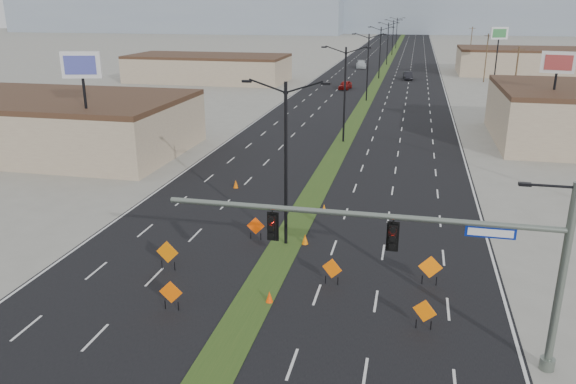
% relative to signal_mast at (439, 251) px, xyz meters
% --- Properties ---
extents(ground, '(600.00, 600.00, 0.00)m').
position_rel_signal_mast_xyz_m(ground, '(-8.56, -2.00, -4.79)').
color(ground, gray).
rests_on(ground, ground).
extents(road_surface, '(25.00, 400.00, 0.02)m').
position_rel_signal_mast_xyz_m(road_surface, '(-8.56, 98.00, -4.79)').
color(road_surface, black).
rests_on(road_surface, ground).
extents(median_strip, '(2.00, 400.00, 0.04)m').
position_rel_signal_mast_xyz_m(median_strip, '(-8.56, 98.00, -4.79)').
color(median_strip, '#284819').
rests_on(median_strip, ground).
extents(building_sw_far, '(30.00, 14.00, 4.50)m').
position_rel_signal_mast_xyz_m(building_sw_far, '(-40.56, 83.00, -2.54)').
color(building_sw_far, tan).
rests_on(building_sw_far, ground).
extents(building_se_far, '(44.00, 16.00, 5.00)m').
position_rel_signal_mast_xyz_m(building_se_far, '(29.44, 108.00, -2.29)').
color(building_se_far, tan).
rests_on(building_se_far, ground).
extents(mesa_west, '(180.00, 50.00, 22.00)m').
position_rel_signal_mast_xyz_m(mesa_west, '(-128.56, 278.00, 6.21)').
color(mesa_west, '#8794A8').
rests_on(mesa_west, ground).
extents(mesa_center, '(220.00, 50.00, 28.00)m').
position_rel_signal_mast_xyz_m(mesa_center, '(31.44, 298.00, 9.21)').
color(mesa_center, '#8794A8').
rests_on(mesa_center, ground).
extents(mesa_backdrop, '(140.00, 50.00, 32.00)m').
position_rel_signal_mast_xyz_m(mesa_backdrop, '(-38.56, 318.00, 11.21)').
color(mesa_backdrop, '#8794A8').
rests_on(mesa_backdrop, ground).
extents(signal_mast, '(16.30, 0.60, 8.00)m').
position_rel_signal_mast_xyz_m(signal_mast, '(0.00, 0.00, 0.00)').
color(signal_mast, slate).
rests_on(signal_mast, ground).
extents(streetlight_0, '(5.15, 0.24, 10.02)m').
position_rel_signal_mast_xyz_m(streetlight_0, '(-8.56, 10.00, 0.63)').
color(streetlight_0, black).
rests_on(streetlight_0, ground).
extents(streetlight_1, '(5.15, 0.24, 10.02)m').
position_rel_signal_mast_xyz_m(streetlight_1, '(-8.56, 38.00, 0.63)').
color(streetlight_1, black).
rests_on(streetlight_1, ground).
extents(streetlight_2, '(5.15, 0.24, 10.02)m').
position_rel_signal_mast_xyz_m(streetlight_2, '(-8.56, 66.00, 0.63)').
color(streetlight_2, black).
rests_on(streetlight_2, ground).
extents(streetlight_3, '(5.15, 0.24, 10.02)m').
position_rel_signal_mast_xyz_m(streetlight_3, '(-8.56, 94.00, 0.63)').
color(streetlight_3, black).
rests_on(streetlight_3, ground).
extents(streetlight_4, '(5.15, 0.24, 10.02)m').
position_rel_signal_mast_xyz_m(streetlight_4, '(-8.56, 122.00, 0.63)').
color(streetlight_4, black).
rests_on(streetlight_4, ground).
extents(streetlight_5, '(5.15, 0.24, 10.02)m').
position_rel_signal_mast_xyz_m(streetlight_5, '(-8.56, 150.00, 0.63)').
color(streetlight_5, black).
rests_on(streetlight_5, ground).
extents(streetlight_6, '(5.15, 0.24, 10.02)m').
position_rel_signal_mast_xyz_m(streetlight_6, '(-8.56, 178.00, 0.63)').
color(streetlight_6, black).
rests_on(streetlight_6, ground).
extents(utility_pole_1, '(1.60, 0.20, 9.00)m').
position_rel_signal_mast_xyz_m(utility_pole_1, '(11.44, 58.00, -0.12)').
color(utility_pole_1, '#4C3823').
rests_on(utility_pole_1, ground).
extents(utility_pole_2, '(1.60, 0.20, 9.00)m').
position_rel_signal_mast_xyz_m(utility_pole_2, '(11.44, 93.00, -0.12)').
color(utility_pole_2, '#4C3823').
rests_on(utility_pole_2, ground).
extents(utility_pole_3, '(1.60, 0.20, 9.00)m').
position_rel_signal_mast_xyz_m(utility_pole_3, '(11.44, 128.00, -0.12)').
color(utility_pole_3, '#4C3823').
rests_on(utility_pole_3, ground).
extents(car_left, '(2.24, 4.46, 1.46)m').
position_rel_signal_mast_xyz_m(car_left, '(-13.30, 77.86, -4.06)').
color(car_left, maroon).
rests_on(car_left, ground).
extents(car_mid, '(2.08, 4.69, 1.50)m').
position_rel_signal_mast_xyz_m(car_mid, '(-2.85, 93.77, -4.04)').
color(car_mid, black).
rests_on(car_mid, ground).
extents(car_far, '(2.83, 5.85, 1.64)m').
position_rel_signal_mast_xyz_m(car_far, '(-13.97, 113.26, -3.97)').
color(car_far, silver).
rests_on(car_far, ground).
extents(construction_sign_0, '(1.32, 0.08, 1.75)m').
position_rel_signal_mast_xyz_m(construction_sign_0, '(-14.18, 5.02, -3.76)').
color(construction_sign_0, '#D56504').
rests_on(construction_sign_0, ground).
extents(construction_sign_1, '(1.17, 0.09, 1.56)m').
position_rel_signal_mast_xyz_m(construction_sign_1, '(-12.20, 1.00, -3.88)').
color(construction_sign_1, '#E15504').
rests_on(construction_sign_1, ground).
extents(construction_sign_2, '(1.12, 0.15, 1.50)m').
position_rel_signal_mast_xyz_m(construction_sign_2, '(-10.56, 10.21, -3.91)').
color(construction_sign_2, '#F94705').
rests_on(construction_sign_2, ground).
extents(construction_sign_3, '(1.09, 0.36, 1.50)m').
position_rel_signal_mast_xyz_m(construction_sign_3, '(-4.99, 5.31, -3.91)').
color(construction_sign_3, '#F56105').
rests_on(construction_sign_3, ground).
extents(construction_sign_4, '(1.07, 0.45, 1.51)m').
position_rel_signal_mast_xyz_m(construction_sign_4, '(-0.26, 1.93, -3.91)').
color(construction_sign_4, '#FF6D05').
rests_on(construction_sign_4, ground).
extents(construction_sign_5, '(1.26, 0.07, 1.68)m').
position_rel_signal_mast_xyz_m(construction_sign_5, '(0.06, 6.38, -3.80)').
color(construction_sign_5, '#FF6E05').
rests_on(construction_sign_5, ground).
extents(cone_0, '(0.45, 0.45, 0.64)m').
position_rel_signal_mast_xyz_m(cone_0, '(-7.74, 2.73, -4.47)').
color(cone_0, '#FF4505').
rests_on(cone_0, ground).
extents(cone_1, '(0.42, 0.42, 0.65)m').
position_rel_signal_mast_xyz_m(cone_1, '(-7.11, 15.93, -4.47)').
color(cone_1, orange).
rests_on(cone_1, ground).
extents(cone_2, '(0.46, 0.46, 0.67)m').
position_rel_signal_mast_xyz_m(cone_2, '(-7.38, 10.19, -4.46)').
color(cone_2, orange).
rests_on(cone_2, ground).
extents(cone_3, '(0.54, 0.54, 0.68)m').
position_rel_signal_mast_xyz_m(cone_3, '(-15.00, 20.01, -4.45)').
color(cone_3, '#D75904').
rests_on(cone_3, ground).
extents(pole_sign_west, '(3.36, 1.18, 10.36)m').
position_rel_signal_mast_xyz_m(pole_sign_west, '(-29.39, 22.59, 3.72)').
color(pole_sign_west, black).
rests_on(pole_sign_west, ground).
extents(pole_sign_east_near, '(3.18, 1.05, 9.75)m').
position_rel_signal_mast_xyz_m(pole_sign_east_near, '(12.34, 40.04, 3.18)').
color(pole_sign_east_near, black).
rests_on(pole_sign_east_near, ground).
extents(pole_sign_east_far, '(3.22, 1.54, 10.20)m').
position_rel_signal_mast_xyz_m(pole_sign_east_far, '(13.27, 92.59, 3.58)').
color(pole_sign_east_far, black).
rests_on(pole_sign_east_far, ground).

